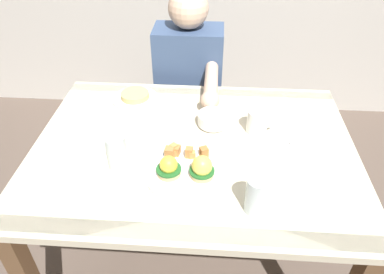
# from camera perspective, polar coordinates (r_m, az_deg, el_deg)

# --- Properties ---
(ground_plane) EXTENTS (6.00, 6.00, 0.00)m
(ground_plane) POSITION_cam_1_polar(r_m,az_deg,el_deg) (1.91, 0.21, -18.95)
(ground_plane) COLOR brown
(dining_table) EXTENTS (1.20, 0.90, 0.74)m
(dining_table) POSITION_cam_1_polar(r_m,az_deg,el_deg) (1.42, 0.27, -4.69)
(dining_table) COLOR beige
(dining_table) RESTS_ON ground_plane
(eggs_benedict_plate) EXTENTS (0.27, 0.27, 0.09)m
(eggs_benedict_plate) POSITION_cam_1_polar(r_m,az_deg,el_deg) (1.22, -0.96, -5.14)
(eggs_benedict_plate) COLOR white
(eggs_benedict_plate) RESTS_ON dining_table
(fruit_bowl) EXTENTS (0.12, 0.12, 0.05)m
(fruit_bowl) POSITION_cam_1_polar(r_m,az_deg,el_deg) (1.44, 3.28, 2.77)
(fruit_bowl) COLOR white
(fruit_bowl) RESTS_ON dining_table
(coffee_mug) EXTENTS (0.11, 0.08, 0.09)m
(coffee_mug) POSITION_cam_1_polar(r_m,az_deg,el_deg) (1.42, 10.34, 2.52)
(coffee_mug) COLOR white
(coffee_mug) RESTS_ON dining_table
(fork) EXTENTS (0.07, 0.15, 0.00)m
(fork) POSITION_cam_1_polar(r_m,az_deg,el_deg) (1.38, 15.13, -1.79)
(fork) COLOR silver
(fork) RESTS_ON dining_table
(water_glass_near) EXTENTS (0.07, 0.07, 0.13)m
(water_glass_near) POSITION_cam_1_polar(r_m,az_deg,el_deg) (1.25, -11.72, -2.50)
(water_glass_near) COLOR silver
(water_glass_near) RESTS_ON dining_table
(water_glass_far) EXTENTS (0.07, 0.07, 0.12)m
(water_glass_far) POSITION_cam_1_polar(r_m,az_deg,el_deg) (1.10, 10.20, -9.20)
(water_glass_far) COLOR silver
(water_glass_far) RESTS_ON dining_table
(side_plate) EXTENTS (0.20, 0.20, 0.04)m
(side_plate) POSITION_cam_1_polar(r_m,az_deg,el_deg) (1.63, -8.94, 6.23)
(side_plate) COLOR white
(side_plate) RESTS_ON dining_table
(diner_person) EXTENTS (0.34, 0.54, 1.14)m
(diner_person) POSITION_cam_1_polar(r_m,az_deg,el_deg) (1.90, -0.47, 7.99)
(diner_person) COLOR #33333D
(diner_person) RESTS_ON ground_plane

